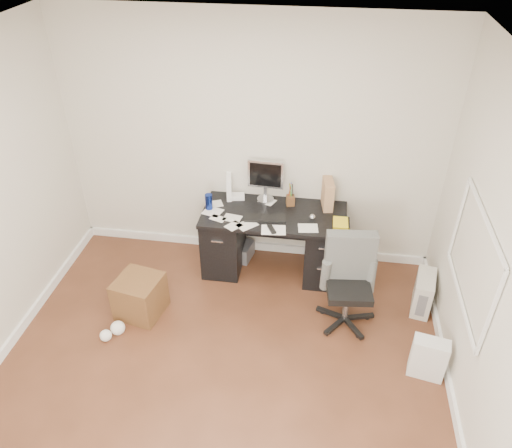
{
  "coord_description": "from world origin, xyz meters",
  "views": [
    {
      "loc": [
        0.76,
        -2.67,
        3.6
      ],
      "look_at": [
        0.18,
        1.2,
        0.91
      ],
      "focal_mm": 35.0,
      "sensor_mm": 36.0,
      "label": 1
    }
  ],
  "objects": [
    {
      "name": "pc_tower",
      "position": [
        1.86,
        1.27,
        0.2
      ],
      "size": [
        0.25,
        0.42,
        0.39
      ],
      "primitive_type": "cube",
      "rotation": [
        0.0,
        0.0,
        -0.2
      ],
      "color": "beige",
      "rests_on": "ground"
    },
    {
      "name": "computer_mouse",
      "position": [
        0.7,
        1.59,
        0.78
      ],
      "size": [
        0.08,
        0.08,
        0.06
      ],
      "primitive_type": "sphere",
      "rotation": [
        0.0,
        0.0,
        0.37
      ],
      "color": "silver",
      "rests_on": "desk"
    },
    {
      "name": "shopping_bag",
      "position": [
        1.8,
        0.41,
        0.2
      ],
      "size": [
        0.34,
        0.27,
        0.41
      ],
      "primitive_type": "cube",
      "rotation": [
        0.0,
        0.0,
        -0.19
      ],
      "color": "white",
      "rests_on": "ground"
    },
    {
      "name": "office_chair",
      "position": [
        1.1,
        0.96,
        0.48
      ],
      "size": [
        0.6,
        0.6,
        0.95
      ],
      "primitive_type": null,
      "rotation": [
        0.0,
        0.0,
        0.11
      ],
      "color": "#4B4E4B",
      "rests_on": "ground"
    },
    {
      "name": "lcd_monitor",
      "position": [
        0.17,
        1.9,
        0.99
      ],
      "size": [
        0.39,
        0.24,
        0.48
      ],
      "primitive_type": null,
      "rotation": [
        0.0,
        0.0,
        -0.05
      ],
      "color": "silver",
      "rests_on": "desk"
    },
    {
      "name": "white_binder",
      "position": [
        -0.23,
        1.91,
        0.88
      ],
      "size": [
        0.14,
        0.24,
        0.26
      ],
      "primitive_type": "cube",
      "rotation": [
        0.0,
        0.0,
        0.19
      ],
      "color": "white",
      "rests_on": "desk"
    },
    {
      "name": "keyboard",
      "position": [
        0.22,
        1.53,
        0.76
      ],
      "size": [
        0.43,
        0.18,
        0.02
      ],
      "primitive_type": "cube",
      "rotation": [
        0.0,
        0.0,
        0.09
      ],
      "color": "black",
      "rests_on": "desk"
    },
    {
      "name": "ground",
      "position": [
        0.0,
        0.0,
        0.0
      ],
      "size": [
        4.0,
        4.0,
        0.0
      ],
      "primitive_type": "plane",
      "color": "#4B2918",
      "rests_on": "ground"
    },
    {
      "name": "desk_printer",
      "position": [
        -0.13,
        1.82,
        0.09
      ],
      "size": [
        0.37,
        0.33,
        0.19
      ],
      "primitive_type": "cube",
      "rotation": [
        0.0,
        0.0,
        -0.21
      ],
      "color": "slate",
      "rests_on": "ground"
    },
    {
      "name": "magazine_file",
      "position": [
        0.83,
        1.87,
        0.9
      ],
      "size": [
        0.17,
        0.28,
        0.31
      ],
      "primitive_type": "cube",
      "rotation": [
        0.0,
        0.0,
        0.15
      ],
      "color": "#A0764D",
      "rests_on": "desk"
    },
    {
      "name": "travel_mug",
      "position": [
        -0.39,
        1.64,
        0.84
      ],
      "size": [
        0.08,
        0.08,
        0.17
      ],
      "primitive_type": "cylinder",
      "rotation": [
        0.0,
        0.0,
        -0.1
      ],
      "color": "navy",
      "rests_on": "desk"
    },
    {
      "name": "desk",
      "position": [
        0.3,
        1.65,
        0.4
      ],
      "size": [
        1.5,
        0.7,
        0.75
      ],
      "color": "black",
      "rests_on": "ground"
    },
    {
      "name": "wicker_basket",
      "position": [
        -0.93,
        0.79,
        0.21
      ],
      "size": [
        0.49,
        0.49,
        0.42
      ],
      "primitive_type": "cube",
      "rotation": [
        0.0,
        0.0,
        -0.19
      ],
      "color": "#533219",
      "rests_on": "ground"
    },
    {
      "name": "pen_cup",
      "position": [
        0.45,
        1.84,
        0.88
      ],
      "size": [
        0.13,
        0.13,
        0.26
      ],
      "primitive_type": null,
      "rotation": [
        0.0,
        0.0,
        0.2
      ],
      "color": "#533517",
      "rests_on": "desk"
    },
    {
      "name": "loose_papers",
      "position": [
        0.1,
        1.6,
        0.75
      ],
      "size": [
        1.1,
        0.6,
        0.0
      ],
      "primitive_type": null,
      "color": "white",
      "rests_on": "desk"
    },
    {
      "name": "room_shell",
      "position": [
        0.03,
        0.03,
        1.66
      ],
      "size": [
        4.02,
        4.02,
        2.71
      ],
      "color": "beige",
      "rests_on": "ground"
    },
    {
      "name": "paper_remote",
      "position": [
        0.33,
        1.35,
        0.76
      ],
      "size": [
        0.26,
        0.22,
        0.02
      ],
      "primitive_type": null,
      "rotation": [
        0.0,
        0.0,
        0.11
      ],
      "color": "white",
      "rests_on": "desk"
    },
    {
      "name": "yellow_book",
      "position": [
        0.99,
        1.54,
        0.77
      ],
      "size": [
        0.16,
        0.21,
        0.04
      ],
      "primitive_type": "cube",
      "rotation": [
        0.0,
        0.0,
        0.02
      ],
      "color": "yellow",
      "rests_on": "desk"
    }
  ]
}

